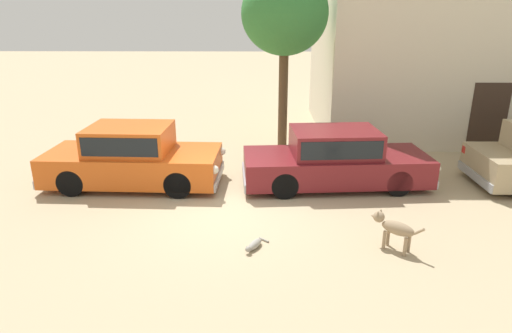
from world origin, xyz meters
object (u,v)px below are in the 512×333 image
object	(u,v)px
stray_dog_spotted	(393,227)
stray_cat	(254,245)
parked_sedan_nearest	(133,156)
acacia_tree_left	(285,15)
parked_sedan_second	(335,158)

from	to	relation	value
stray_dog_spotted	stray_cat	xyz separation A→B (m)	(-2.47, -0.01, -0.36)
parked_sedan_nearest	acacia_tree_left	distance (m)	5.86
parked_sedan_nearest	stray_cat	distance (m)	4.37
parked_sedan_second	stray_cat	size ratio (longest dim) A/B	7.61
stray_dog_spotted	acacia_tree_left	size ratio (longest dim) A/B	0.16
parked_sedan_nearest	stray_dog_spotted	world-z (taller)	parked_sedan_nearest
parked_sedan_second	acacia_tree_left	size ratio (longest dim) A/B	0.90
parked_sedan_second	acacia_tree_left	world-z (taller)	acacia_tree_left
parked_sedan_nearest	stray_dog_spotted	bearing A→B (deg)	-27.53
stray_dog_spotted	stray_cat	size ratio (longest dim) A/B	1.34
stray_cat	parked_sedan_second	bearing A→B (deg)	177.50
parked_sedan_nearest	parked_sedan_second	xyz separation A→B (m)	(4.91, 0.02, -0.03)
stray_cat	acacia_tree_left	world-z (taller)	acacia_tree_left
parked_sedan_second	stray_dog_spotted	size ratio (longest dim) A/B	5.67
parked_sedan_second	stray_cat	world-z (taller)	parked_sedan_second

